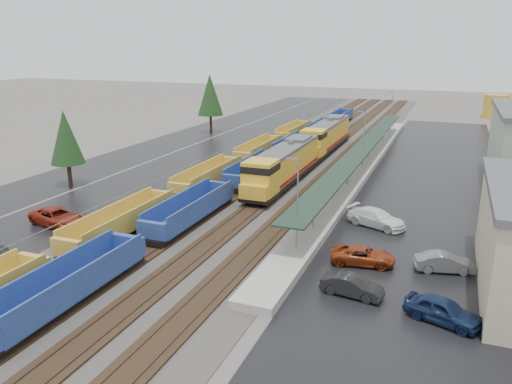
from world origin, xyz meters
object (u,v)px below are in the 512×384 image
Objects in this scene: parked_car_east_b at (363,256)px; parked_car_east_e at (445,263)px; parked_car_east_a at (352,286)px; parked_car_east_d at (443,310)px; storage_tank at (495,106)px; locomotive_lead at (283,165)px; well_string_blue at (255,171)px; parked_car_east_c at (376,218)px; well_string_yellow at (172,197)px; parked_car_west_c at (57,217)px; locomotive_trail at (326,136)px.

parked_car_east_e reaches higher than parked_car_east_b.
parked_car_east_d is at bearing -95.21° from parked_car_east_a.
parked_car_east_a is (-14.04, -96.22, -1.97)m from storage_tank.
locomotive_lead is 5.06× the size of parked_car_east_a.
parked_car_east_c is (16.49, -10.98, -0.39)m from well_string_blue.
locomotive_lead reaches higher than well_string_blue.
parked_car_east_a is at bearing -156.40° from parked_car_east_c.
locomotive_lead is at bearing 56.94° from well_string_yellow.
parked_car_west_c is at bearing 80.62° from parked_car_east_e.
locomotive_lead is 3.81× the size of parked_car_east_c.
parked_car_east_a is at bearing -61.74° from locomotive_lead.
locomotive_lead is 14.73m from well_string_yellow.
locomotive_trail reaches higher than well_string_blue.
locomotive_lead and locomotive_trail have the same top height.
parked_car_east_e reaches higher than parked_car_east_a.
parked_car_east_e is (-8.34, -89.98, -1.95)m from storage_tank.
parked_car_east_a is at bearing -29.47° from well_string_yellow.
parked_car_east_b is at bearing -98.90° from storage_tank.
locomotive_trail is 41.86m from parked_car_east_b.
well_string_blue is at bearing 73.23° from well_string_yellow.
parked_car_west_c is 28.53m from parked_car_east_a.
parked_car_west_c is at bearing 101.37° from parked_car_east_d.
parked_car_east_c is at bearing -100.04° from storage_tank.
storage_tank is at bearing -17.43° from parked_car_east_b.
well_string_yellow is at bearing -103.51° from locomotive_trail.
well_string_yellow is 23.49× the size of parked_car_east_a.
parked_car_east_b is (-14.24, -90.88, -1.98)m from storage_tank.
well_string_yellow is at bearing -123.06° from locomotive_lead.
parked_car_east_c is at bearing -68.05° from locomotive_trail.
parked_car_east_b is (20.79, -6.52, -0.51)m from well_string_yellow.
well_string_yellow reaches higher than parked_car_east_d.
parked_car_east_b is at bearing 9.76° from parked_car_east_a.
well_string_yellow reaches higher than parked_car_east_b.
storage_tank reaches higher than parked_car_west_c.
locomotive_trail is 50.16m from parked_car_east_d.
parked_car_east_a is (12.98, -24.15, -1.86)m from locomotive_lead.
parked_car_east_b is at bearing -156.48° from parked_car_east_c.
locomotive_lead is at bearing -23.91° from parked_car_west_c.
locomotive_lead is 16.10m from parked_car_east_c.
parked_car_east_a is (20.98, -11.86, -0.49)m from well_string_yellow.
parked_car_east_c is 16.70m from parked_car_east_d.
parked_car_east_b is (16.79, -19.80, -0.53)m from well_string_blue.
well_string_blue is at bearing -14.98° from parked_car_west_c.
parked_car_west_c reaches higher than parked_car_east_d.
locomotive_trail is at bearing -117.89° from storage_tank.
locomotive_lead is at bearing 32.16° from parked_car_east_e.
parked_car_east_e is (22.69, -18.90, -0.49)m from well_string_blue.
parked_car_east_c reaches higher than parked_car_east_b.
parked_car_east_b is at bearing 61.33° from parked_car_east_d.
parked_car_east_a reaches higher than parked_car_east_b.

